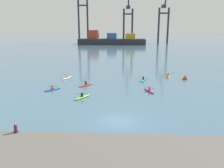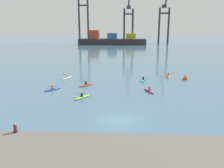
# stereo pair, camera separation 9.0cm
# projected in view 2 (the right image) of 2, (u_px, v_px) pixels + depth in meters

# --- Properties ---
(ground_plane) EXTENTS (800.00, 800.00, 0.00)m
(ground_plane) POSITION_uv_depth(u_px,v_px,m) (119.00, 121.00, 25.61)
(ground_plane) COLOR #476B84
(container_barge) EXTENTS (41.16, 10.43, 8.76)m
(container_barge) POSITION_uv_depth(u_px,v_px,m) (112.00, 40.00, 143.56)
(container_barge) COLOR #28282D
(container_barge) RESTS_ON ground
(gantry_crane_west) EXTENTS (7.18, 16.99, 40.04)m
(gantry_crane_west) POSITION_uv_depth(u_px,v_px,m) (83.00, 14.00, 153.54)
(gantry_crane_west) COLOR #232833
(gantry_crane_west) RESTS_ON ground
(gantry_crane_west_mid) EXTENTS (6.79, 19.42, 33.39)m
(gantry_crane_west_mid) POSITION_uv_depth(u_px,v_px,m) (129.00, 19.00, 150.66)
(gantry_crane_west_mid) COLOR #232833
(gantry_crane_west_mid) RESTS_ON ground
(gantry_crane_east_mid) EXTENTS (7.18, 17.34, 34.88)m
(gantry_crane_east_mid) POSITION_uv_depth(u_px,v_px,m) (164.00, 18.00, 147.92)
(gantry_crane_east_mid) COLOR #232833
(gantry_crane_east_mid) RESTS_ON ground
(channel_buoy) EXTENTS (0.90, 0.90, 1.00)m
(channel_buoy) POSITION_uv_depth(u_px,v_px,m) (185.00, 78.00, 45.99)
(channel_buoy) COLOR red
(channel_buoy) RESTS_ON ground
(kayak_magenta) EXTENTS (2.14, 3.40, 0.95)m
(kayak_magenta) POSITION_uv_depth(u_px,v_px,m) (149.00, 91.00, 37.24)
(kayak_magenta) COLOR #C13384
(kayak_magenta) RESTS_ON ground
(kayak_white) EXTENTS (2.12, 3.43, 1.01)m
(kayak_white) POSITION_uv_depth(u_px,v_px,m) (67.00, 78.00, 46.98)
(kayak_white) COLOR silver
(kayak_white) RESTS_ON ground
(kayak_red) EXTENTS (2.56, 3.05, 0.95)m
(kayak_red) POSITION_uv_depth(u_px,v_px,m) (86.00, 85.00, 41.13)
(kayak_red) COLOR red
(kayak_red) RESTS_ON ground
(kayak_teal) EXTENTS (2.11, 3.37, 0.95)m
(kayak_teal) POSITION_uv_depth(u_px,v_px,m) (143.00, 80.00, 45.05)
(kayak_teal) COLOR teal
(kayak_teal) RESTS_ON ground
(kayak_orange) EXTENTS (2.19, 3.45, 1.01)m
(kayak_orange) POSITION_uv_depth(u_px,v_px,m) (168.00, 76.00, 48.59)
(kayak_orange) COLOR orange
(kayak_orange) RESTS_ON ground
(kayak_lime) EXTENTS (2.27, 3.22, 0.95)m
(kayak_lime) POSITION_uv_depth(u_px,v_px,m) (82.00, 97.00, 33.89)
(kayak_lime) COLOR #7ABC2D
(kayak_lime) RESTS_ON ground
(kayak_blue) EXTENTS (2.58, 3.04, 0.95)m
(kayak_blue) POSITION_uv_depth(u_px,v_px,m) (53.00, 89.00, 38.28)
(kayak_blue) COLOR #2856B2
(kayak_blue) RESTS_ON ground
(seated_onlooker) EXTENTS (0.32, 0.30, 0.90)m
(seated_onlooker) POSITION_uv_depth(u_px,v_px,m) (15.00, 128.00, 21.08)
(seated_onlooker) COLOR #23283D
(seated_onlooker) RESTS_ON stone_quay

